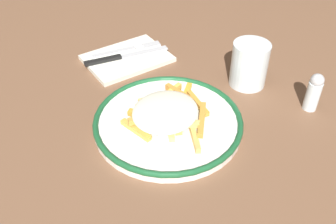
% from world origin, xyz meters
% --- Properties ---
extents(ground_plane, '(2.60, 2.60, 0.00)m').
position_xyz_m(ground_plane, '(0.00, 0.00, 0.00)').
color(ground_plane, brown).
extents(plate, '(0.29, 0.29, 0.02)m').
position_xyz_m(plate, '(0.00, 0.00, 0.01)').
color(plate, white).
rests_on(plate, ground_plane).
extents(fries_heap, '(0.19, 0.20, 0.04)m').
position_xyz_m(fries_heap, '(0.00, -0.00, 0.04)').
color(fries_heap, gold).
rests_on(fries_heap, plate).
extents(napkin, '(0.16, 0.20, 0.01)m').
position_xyz_m(napkin, '(-0.26, 0.03, 0.01)').
color(napkin, silver).
rests_on(napkin, ground_plane).
extents(fork, '(0.04, 0.18, 0.01)m').
position_xyz_m(fork, '(-0.29, 0.04, 0.01)').
color(fork, silver).
rests_on(fork, napkin).
extents(knife, '(0.04, 0.21, 0.01)m').
position_xyz_m(knife, '(-0.26, 0.01, 0.01)').
color(knife, black).
rests_on(knife, napkin).
extents(water_glass, '(0.08, 0.08, 0.10)m').
position_xyz_m(water_glass, '(-0.04, 0.23, 0.05)').
color(water_glass, silver).
rests_on(water_glass, ground_plane).
extents(salt_shaker, '(0.03, 0.03, 0.08)m').
position_xyz_m(salt_shaker, '(0.09, 0.28, 0.04)').
color(salt_shaker, silver).
rests_on(salt_shaker, ground_plane).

